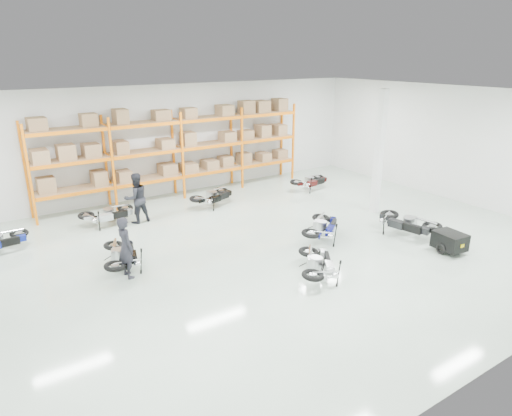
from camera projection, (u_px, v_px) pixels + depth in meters
room at (269, 176)px, 13.31m from camera, size 18.00×18.00×18.00m
pallet_rack at (177, 142)px, 18.39m from camera, size 11.28×0.98×3.62m
structural_column at (379, 153)px, 16.44m from camera, size 0.25×0.25×4.50m
moto_blue_centre at (323, 223)px, 14.47m from camera, size 1.93×1.75×1.14m
moto_silver_left at (319, 260)px, 11.97m from camera, size 1.67×1.86×1.09m
moto_black_far_left at (122, 251)px, 12.49m from camera, size 1.27×1.86×1.10m
moto_touring_right at (407, 219)px, 14.77m from camera, size 1.20×1.97×1.20m
trailer at (450, 241)px, 13.58m from camera, size 0.77×1.47×0.61m
moto_back_b at (108, 211)px, 15.73m from camera, size 1.67×0.87×1.07m
moto_back_c at (213, 193)px, 17.66m from camera, size 1.84×1.31×1.08m
moto_back_d at (311, 179)px, 19.79m from camera, size 1.70×0.97×1.05m
person_left at (126, 247)px, 11.94m from camera, size 0.45×0.64×1.68m
person_back at (136, 198)px, 15.83m from camera, size 0.93×0.76×1.78m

